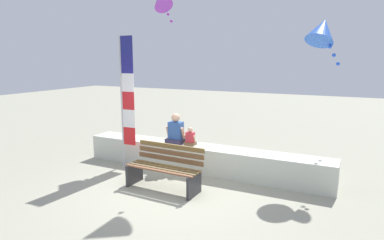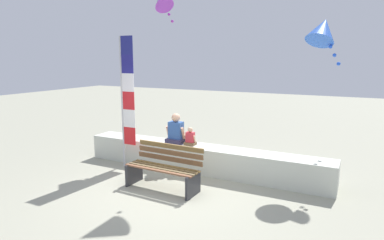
{
  "view_description": "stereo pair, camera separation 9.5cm",
  "coord_description": "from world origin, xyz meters",
  "px_view_note": "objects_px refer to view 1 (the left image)",
  "views": [
    {
      "loc": [
        3.15,
        -5.52,
        2.62
      ],
      "look_at": [
        -0.23,
        1.37,
        1.21
      ],
      "focal_mm": 31.23,
      "sensor_mm": 36.0,
      "label": 1
    },
    {
      "loc": [
        3.24,
        -5.48,
        2.62
      ],
      "look_at": [
        -0.23,
        1.37,
        1.21
      ],
      "focal_mm": 31.23,
      "sensor_mm": 36.0,
      "label": 2
    }
  ],
  "objects_px": {
    "person_adult": "(176,132)",
    "person_child": "(190,138)",
    "kite_blue": "(322,30)",
    "park_bench": "(165,169)",
    "flag_banner": "(126,96)",
    "kite_purple": "(161,0)"
  },
  "relations": [
    {
      "from": "person_child",
      "to": "park_bench",
      "type": "bearing_deg",
      "value": -87.6
    },
    {
      "from": "kite_purple",
      "to": "kite_blue",
      "type": "bearing_deg",
      "value": -2.35
    },
    {
      "from": "park_bench",
      "to": "kite_purple",
      "type": "relative_size",
      "value": 1.72
    },
    {
      "from": "kite_purple",
      "to": "park_bench",
      "type": "bearing_deg",
      "value": -58.6
    },
    {
      "from": "park_bench",
      "to": "person_child",
      "type": "bearing_deg",
      "value": 92.4
    },
    {
      "from": "person_adult",
      "to": "kite_purple",
      "type": "distance_m",
      "value": 3.72
    },
    {
      "from": "kite_purple",
      "to": "person_child",
      "type": "bearing_deg",
      "value": -40.71
    },
    {
      "from": "park_bench",
      "to": "kite_blue",
      "type": "relative_size",
      "value": 1.38
    },
    {
      "from": "park_bench",
      "to": "flag_banner",
      "type": "distance_m",
      "value": 2.16
    },
    {
      "from": "park_bench",
      "to": "person_child",
      "type": "height_order",
      "value": "person_child"
    },
    {
      "from": "flag_banner",
      "to": "kite_purple",
      "type": "relative_size",
      "value": 3.41
    },
    {
      "from": "person_adult",
      "to": "kite_blue",
      "type": "height_order",
      "value": "kite_blue"
    },
    {
      "from": "flag_banner",
      "to": "kite_purple",
      "type": "distance_m",
      "value": 3.03
    },
    {
      "from": "person_adult",
      "to": "kite_purple",
      "type": "bearing_deg",
      "value": 130.89
    },
    {
      "from": "person_adult",
      "to": "person_child",
      "type": "relative_size",
      "value": 1.69
    },
    {
      "from": "person_child",
      "to": "kite_purple",
      "type": "xyz_separation_m",
      "value": [
        -1.52,
        1.31,
        3.41
      ]
    },
    {
      "from": "kite_blue",
      "to": "kite_purple",
      "type": "xyz_separation_m",
      "value": [
        -4.18,
        0.17,
        0.96
      ]
    },
    {
      "from": "person_child",
      "to": "kite_blue",
      "type": "relative_size",
      "value": 0.38
    },
    {
      "from": "flag_banner",
      "to": "kite_blue",
      "type": "distance_m",
      "value": 4.67
    },
    {
      "from": "kite_blue",
      "to": "kite_purple",
      "type": "relative_size",
      "value": 1.25
    },
    {
      "from": "person_adult",
      "to": "kite_blue",
      "type": "relative_size",
      "value": 0.64
    },
    {
      "from": "person_adult",
      "to": "kite_blue",
      "type": "distance_m",
      "value": 4.0
    }
  ]
}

